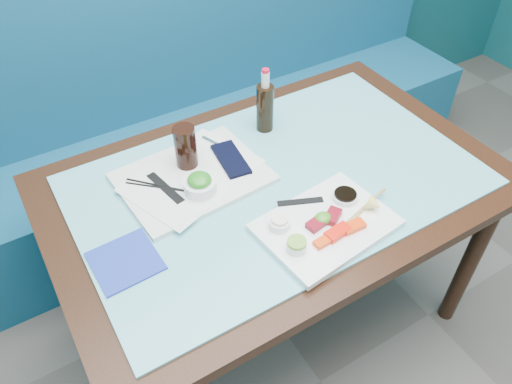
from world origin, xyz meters
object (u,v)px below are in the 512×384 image
booth_bench (177,136)px  cola_glass (186,147)px  seaweed_bowl (200,186)px  blue_napkin (125,261)px  serving_tray (193,177)px  dining_table (276,200)px  sashimi_plate (326,225)px  cola_bottle_body (265,108)px

booth_bench → cola_glass: booth_bench is taller
booth_bench → seaweed_bowl: booth_bench is taller
booth_bench → blue_napkin: booth_bench is taller
booth_bench → serving_tray: (-0.22, -0.70, 0.39)m
serving_tray → booth_bench: bearing=68.3°
cola_glass → blue_napkin: size_ratio=0.84×
blue_napkin → booth_bench: bearing=60.2°
seaweed_bowl → cola_glass: cola_glass is taller
dining_table → serving_tray: (-0.22, 0.13, 0.10)m
sashimi_plate → cola_bottle_body: (0.10, 0.48, 0.07)m
sashimi_plate → blue_napkin: size_ratio=2.20×
cola_bottle_body → blue_napkin: size_ratio=1.00×
sashimi_plate → blue_napkin: sashimi_plate is taller
blue_napkin → cola_bottle_body: bearing=26.3°
serving_tray → seaweed_bowl: (-0.01, -0.07, 0.03)m
booth_bench → cola_bottle_body: 0.76m
cola_glass → cola_bottle_body: 0.32m
cola_glass → blue_napkin: (-0.30, -0.25, -0.08)m
cola_glass → booth_bench: bearing=71.8°
booth_bench → sashimi_plate: size_ratio=8.19×
serving_tray → blue_napkin: 0.35m
booth_bench → cola_glass: bearing=-108.2°
dining_table → cola_glass: 0.34m
booth_bench → blue_napkin: bearing=-119.8°
cola_glass → blue_napkin: bearing=-140.1°
sashimi_plate → cola_glass: (-0.22, 0.43, 0.08)m
seaweed_bowl → blue_napkin: (-0.28, -0.12, -0.03)m
booth_bench → sashimi_plate: 1.15m
dining_table → serving_tray: serving_tray is taller
dining_table → blue_napkin: size_ratio=8.41×
dining_table → blue_napkin: 0.53m
dining_table → seaweed_bowl: (-0.23, 0.06, 0.13)m
cola_bottle_body → sashimi_plate: bearing=-101.5°
sashimi_plate → seaweed_bowl: seaweed_bowl is taller
dining_table → sashimi_plate: bearing=-88.1°
seaweed_bowl → cola_glass: size_ratio=0.69×
booth_bench → seaweed_bowl: size_ratio=30.88×
cola_glass → serving_tray: bearing=-100.3°
dining_table → sashimi_plate: sashimi_plate is taller
serving_tray → cola_bottle_body: bearing=14.3°
booth_bench → cola_bottle_body: (0.11, -0.60, 0.47)m
sashimi_plate → cola_bottle_body: cola_bottle_body is taller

